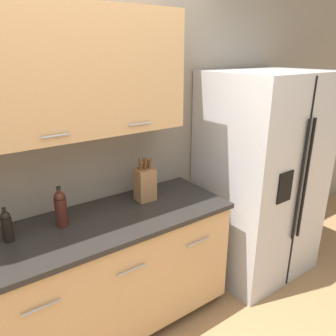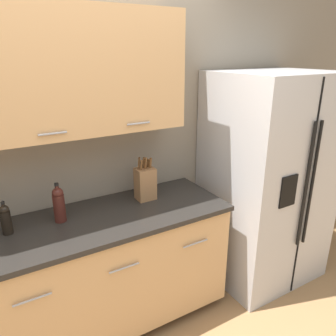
# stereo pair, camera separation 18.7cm
# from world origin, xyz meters

# --- Properties ---
(wall_back) EXTENTS (10.00, 0.39, 2.60)m
(wall_back) POSITION_xyz_m (-0.04, 1.08, 1.43)
(wall_back) COLOR gray
(wall_back) RESTS_ON ground_plane
(counter_unit) EXTENTS (2.24, 0.64, 0.90)m
(counter_unit) POSITION_xyz_m (-0.14, 0.78, 0.46)
(counter_unit) COLOR black
(counter_unit) RESTS_ON ground_plane
(refrigerator) EXTENTS (0.94, 0.82, 1.80)m
(refrigerator) POSITION_xyz_m (1.56, 0.69, 0.90)
(refrigerator) COLOR #B2B2B5
(refrigerator) RESTS_ON ground_plane
(knife_block) EXTENTS (0.14, 0.11, 0.33)m
(knife_block) POSITION_xyz_m (0.49, 0.88, 1.03)
(knife_block) COLOR olive
(knife_block) RESTS_ON counter_unit
(wine_bottle) EXTENTS (0.07, 0.07, 0.26)m
(wine_bottle) POSITION_xyz_m (-0.14, 0.86, 1.03)
(wine_bottle) COLOR #3D1914
(wine_bottle) RESTS_ON counter_unit
(oil_bottle) EXTENTS (0.06, 0.06, 0.21)m
(oil_bottle) POSITION_xyz_m (-0.45, 0.86, 1.00)
(oil_bottle) COLOR black
(oil_bottle) RESTS_ON counter_unit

